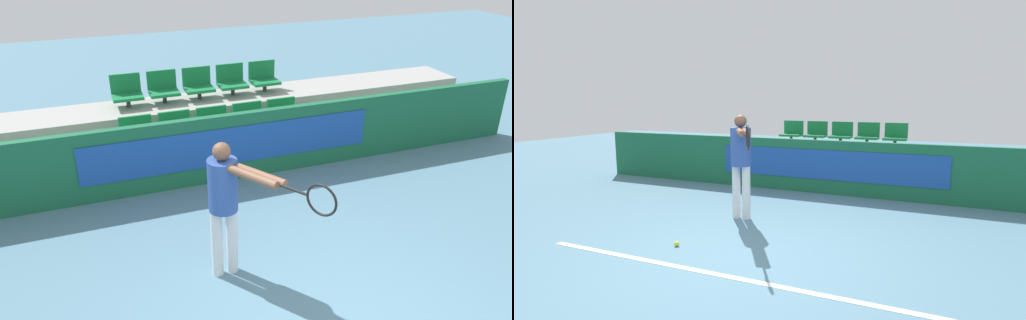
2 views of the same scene
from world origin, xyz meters
TOP-DOWN VIEW (x-y plane):
  - barrier_wall at (0.00, 3.62)m, footprint 10.60×0.14m
  - bleacher_tier_front at (0.00, 4.17)m, footprint 10.20×0.94m
  - bleacher_tier_middle at (0.00, 5.11)m, footprint 10.20×0.94m
  - stadium_chair_0 at (-1.22, 4.29)m, footprint 0.50×0.39m
  - stadium_chair_1 at (-0.61, 4.29)m, footprint 0.50×0.39m
  - stadium_chair_2 at (0.00, 4.29)m, footprint 0.50×0.39m
  - stadium_chair_3 at (0.61, 4.29)m, footprint 0.50×0.39m
  - stadium_chair_4 at (1.22, 4.29)m, footprint 0.50×0.39m
  - stadium_chair_5 at (-1.22, 5.23)m, footprint 0.50×0.39m
  - stadium_chair_6 at (-0.61, 5.23)m, footprint 0.50×0.39m
  - stadium_chair_7 at (0.00, 5.23)m, footprint 0.50×0.39m
  - stadium_chair_8 at (0.61, 5.23)m, footprint 0.50×0.39m
  - stadium_chair_9 at (1.22, 5.23)m, footprint 0.50×0.39m
  - tennis_player at (-0.64, 1.39)m, footprint 0.89×1.32m

SIDE VIEW (x-z plane):
  - bleacher_tier_front at x=0.00m, z-range 0.00..0.41m
  - bleacher_tier_middle at x=0.00m, z-range 0.00..0.82m
  - barrier_wall at x=0.00m, z-range 0.00..1.07m
  - stadium_chair_0 at x=-1.22m, z-range 0.39..0.92m
  - stadium_chair_1 at x=-0.61m, z-range 0.39..0.92m
  - stadium_chair_2 at x=0.00m, z-range 0.39..0.92m
  - stadium_chair_3 at x=0.61m, z-range 0.39..0.92m
  - stadium_chair_4 at x=1.22m, z-range 0.39..0.92m
  - tennis_player at x=-0.64m, z-range 0.19..1.82m
  - stadium_chair_5 at x=-1.22m, z-range 0.80..1.33m
  - stadium_chair_6 at x=-0.61m, z-range 0.80..1.33m
  - stadium_chair_7 at x=0.00m, z-range 0.80..1.33m
  - stadium_chair_8 at x=0.61m, z-range 0.80..1.33m
  - stadium_chair_9 at x=1.22m, z-range 0.80..1.33m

